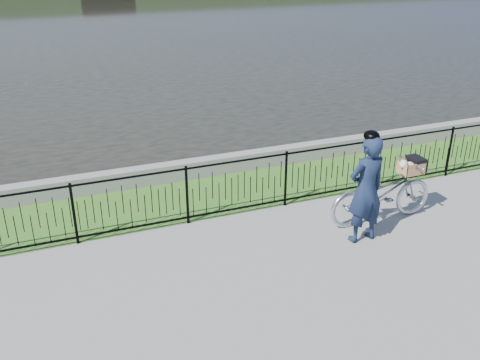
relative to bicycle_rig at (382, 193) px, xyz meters
name	(u,v)px	position (x,y,z in m)	size (l,w,h in m)	color
ground	(273,255)	(-2.39, -0.40, -0.57)	(120.00, 120.00, 0.00)	gray
grass_strip	(221,193)	(-2.39, 2.20, -0.56)	(60.00, 2.00, 0.01)	#3B6D22
water	(73,16)	(-2.39, 32.60, -0.57)	(120.00, 120.00, 0.00)	black
quay_wall	(206,167)	(-2.39, 3.20, -0.37)	(60.00, 0.30, 0.40)	gray
fence	(238,187)	(-2.39, 1.20, 0.01)	(14.00, 0.06, 1.15)	black
bicycle_rig	(382,193)	(0.00, 0.00, 0.00)	(2.13, 0.74, 1.19)	silver
cyclist	(366,189)	(-0.72, -0.49, 0.42)	(0.74, 0.51, 2.01)	#16213D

